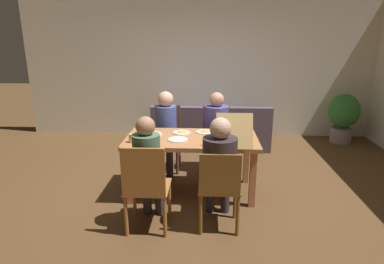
% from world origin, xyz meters
% --- Properties ---
extents(ground_plane, '(20.00, 20.00, 0.00)m').
position_xyz_m(ground_plane, '(0.00, 0.00, 0.00)').
color(ground_plane, brown).
extents(back_wall, '(6.95, 0.12, 2.68)m').
position_xyz_m(back_wall, '(0.00, 2.70, 1.34)').
color(back_wall, white).
rests_on(back_wall, ground).
extents(dining_table, '(1.65, 0.84, 0.75)m').
position_xyz_m(dining_table, '(0.00, 0.00, 0.66)').
color(dining_table, '#B87645').
rests_on(dining_table, ground).
extents(chair_0, '(0.45, 0.44, 0.96)m').
position_xyz_m(chair_0, '(-0.42, -0.92, 0.53)').
color(chair_0, '#9D642D').
rests_on(chair_0, ground).
extents(person_0, '(0.28, 0.47, 1.22)m').
position_xyz_m(person_0, '(-0.42, -0.76, 0.70)').
color(person_0, '#393142').
rests_on(person_0, ground).
extents(chair_1, '(0.43, 0.39, 0.89)m').
position_xyz_m(chair_1, '(0.33, -0.87, 0.50)').
color(chair_1, brown).
rests_on(chair_1, ground).
extents(person_1, '(0.35, 0.53, 1.20)m').
position_xyz_m(person_1, '(0.33, -0.73, 0.71)').
color(person_1, '#302D38').
rests_on(person_1, ground).
extents(chair_2, '(0.41, 0.42, 0.97)m').
position_xyz_m(chair_2, '(-0.42, 0.84, 0.52)').
color(chair_2, brown).
rests_on(chair_2, ground).
extents(person_2, '(0.31, 0.50, 1.21)m').
position_xyz_m(person_2, '(-0.42, 0.70, 0.71)').
color(person_2, '#42384C').
rests_on(person_2, ground).
extents(chair_3, '(0.42, 0.45, 0.97)m').
position_xyz_m(chair_3, '(0.33, 0.85, 0.54)').
color(chair_3, red).
rests_on(chair_3, ground).
extents(person_3, '(0.35, 0.56, 1.20)m').
position_xyz_m(person_3, '(0.33, 0.69, 0.71)').
color(person_3, '#40384D').
rests_on(person_3, ground).
extents(pizza_box_0, '(0.41, 0.58, 0.40)m').
position_xyz_m(pizza_box_0, '(0.50, -0.18, 0.81)').
color(pizza_box_0, tan).
rests_on(pizza_box_0, dining_table).
extents(plate_0, '(0.24, 0.24, 0.01)m').
position_xyz_m(plate_0, '(-0.16, -0.11, 0.76)').
color(plate_0, white).
rests_on(plate_0, dining_table).
extents(plate_1, '(0.26, 0.26, 0.03)m').
position_xyz_m(plate_1, '(-0.52, 0.09, 0.76)').
color(plate_1, white).
rests_on(plate_1, dining_table).
extents(plate_2, '(0.23, 0.23, 0.03)m').
position_xyz_m(plate_2, '(-0.14, 0.19, 0.76)').
color(plate_2, white).
rests_on(plate_2, dining_table).
extents(plate_3, '(0.23, 0.23, 0.03)m').
position_xyz_m(plate_3, '(0.16, 0.23, 0.76)').
color(plate_3, white).
rests_on(plate_3, dining_table).
extents(drinking_glass_0, '(0.07, 0.07, 0.11)m').
position_xyz_m(drinking_glass_0, '(0.63, 0.32, 0.81)').
color(drinking_glass_0, '#B84E33').
rests_on(drinking_glass_0, dining_table).
extents(drinking_glass_1, '(0.06, 0.06, 0.14)m').
position_xyz_m(drinking_glass_1, '(-0.41, -0.34, 0.82)').
color(drinking_glass_1, '#B14626').
rests_on(drinking_glass_1, dining_table).
extents(drinking_glass_2, '(0.07, 0.07, 0.10)m').
position_xyz_m(drinking_glass_2, '(-0.71, -0.23, 0.81)').
color(drinking_glass_2, '#DACA62').
rests_on(drinking_glass_2, dining_table).
extents(drinking_glass_3, '(0.08, 0.08, 0.11)m').
position_xyz_m(drinking_glass_3, '(0.44, 0.30, 0.81)').
color(drinking_glass_3, '#B84534').
rests_on(drinking_glass_3, dining_table).
extents(couch, '(2.11, 0.86, 0.80)m').
position_xyz_m(couch, '(0.26, 1.92, 0.29)').
color(couch, '#54485A').
rests_on(couch, ground).
extents(potted_plant, '(0.58, 0.58, 0.93)m').
position_xyz_m(potted_plant, '(2.78, 2.27, 0.54)').
color(potted_plant, gray).
rests_on(potted_plant, ground).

